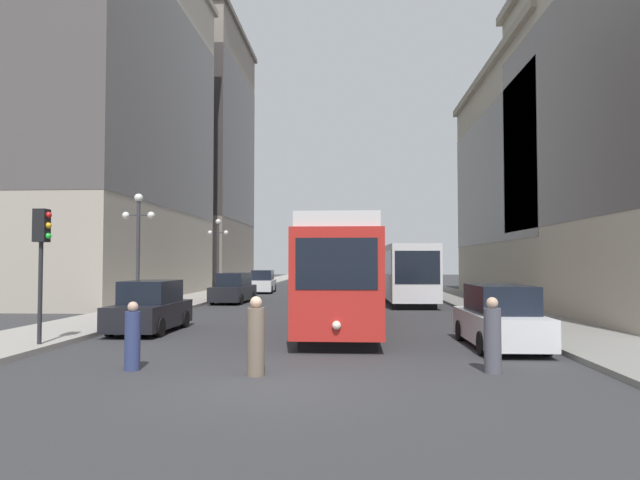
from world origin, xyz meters
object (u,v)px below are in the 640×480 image
(parked_car_left_far, at_px, (234,289))
(traffic_light_near_left, at_px, (42,240))
(parked_car_left_near, at_px, (263,282))
(pedestrian_on_sidewalk, at_px, (493,338))
(lamp_post_left_near, at_px, (138,235))
(pedestrian_crossing_far, at_px, (256,339))
(pedestrian_crossing_near, at_px, (133,338))
(parked_car_right_far, at_px, (500,318))
(parked_car_left_mid, at_px, (150,308))
(lamp_post_left_far, at_px, (218,245))
(streetcar, at_px, (342,272))
(transit_bus, at_px, (403,271))

(parked_car_left_far, relative_size, traffic_light_near_left, 1.28)
(parked_car_left_near, bearing_deg, pedestrian_on_sidewalk, -75.14)
(pedestrian_on_sidewalk, relative_size, traffic_light_near_left, 0.44)
(parked_car_left_far, distance_m, pedestrian_on_sidewalk, 23.40)
(lamp_post_left_near, bearing_deg, pedestrian_crossing_far, -57.82)
(pedestrian_crossing_near, height_order, lamp_post_left_near, lamp_post_left_near)
(parked_car_left_near, bearing_deg, traffic_light_near_left, -96.17)
(parked_car_left_near, bearing_deg, pedestrian_crossing_near, -89.14)
(parked_car_left_near, relative_size, parked_car_right_far, 1.09)
(parked_car_left_mid, bearing_deg, parked_car_left_far, 90.56)
(parked_car_left_far, xyz_separation_m, pedestrian_on_sidewalk, (10.34, -20.98, -0.05))
(parked_car_left_mid, relative_size, parked_car_right_far, 0.96)
(parked_car_left_near, height_order, lamp_post_left_far, lamp_post_left_far)
(pedestrian_crossing_near, height_order, traffic_light_near_left, traffic_light_near_left)
(parked_car_left_mid, bearing_deg, streetcar, 18.96)
(lamp_post_left_near, distance_m, lamp_post_left_far, 14.29)
(parked_car_right_far, height_order, lamp_post_left_far, lamp_post_left_far)
(transit_bus, xyz_separation_m, pedestrian_crossing_far, (-5.35, -23.05, -1.14))
(pedestrian_crossing_near, relative_size, lamp_post_left_near, 0.30)
(pedestrian_on_sidewalk, xyz_separation_m, lamp_post_left_near, (-12.25, 10.51, 2.83))
(parked_car_left_mid, height_order, parked_car_left_far, same)
(traffic_light_near_left, height_order, lamp_post_left_far, lamp_post_left_far)
(parked_car_left_mid, bearing_deg, parked_car_right_far, -14.34)
(parked_car_left_far, xyz_separation_m, pedestrian_crossing_far, (5.08, -21.57, -0.04))
(streetcar, relative_size, lamp_post_left_near, 2.67)
(pedestrian_crossing_near, bearing_deg, parked_car_left_near, 8.10)
(parked_car_left_mid, height_order, parked_car_right_far, same)
(parked_car_right_far, bearing_deg, parked_car_left_far, -57.06)
(parked_car_left_mid, relative_size, pedestrian_on_sidewalk, 2.56)
(parked_car_left_far, relative_size, pedestrian_on_sidewalk, 2.90)
(parked_car_left_mid, bearing_deg, pedestrian_crossing_far, -55.05)
(parked_car_left_far, relative_size, lamp_post_left_near, 0.94)
(parked_car_left_near, relative_size, pedestrian_on_sidewalk, 2.93)
(parked_car_left_mid, bearing_deg, transit_bus, 56.84)
(transit_bus, bearing_deg, pedestrian_crossing_near, -111.27)
(streetcar, height_order, parked_car_left_far, streetcar)
(pedestrian_crossing_far, xyz_separation_m, pedestrian_on_sidewalk, (5.26, 0.59, -0.02))
(parked_car_right_far, relative_size, lamp_post_left_far, 0.86)
(traffic_light_near_left, bearing_deg, transit_bus, 58.49)
(parked_car_left_near, distance_m, lamp_post_left_near, 22.01)
(streetcar, distance_m, parked_car_left_near, 24.17)
(pedestrian_crossing_near, distance_m, lamp_post_left_far, 25.42)
(lamp_post_left_far, bearing_deg, streetcar, -60.92)
(parked_car_left_mid, relative_size, traffic_light_near_left, 1.13)
(streetcar, relative_size, parked_car_right_far, 3.08)
(parked_car_right_far, height_order, parked_car_left_far, same)
(transit_bus, bearing_deg, parked_car_right_far, -87.86)
(streetcar, relative_size, parked_car_left_far, 2.85)
(pedestrian_crossing_near, bearing_deg, parked_car_left_far, 10.09)
(parked_car_right_far, xyz_separation_m, pedestrian_on_sidewalk, (-1.15, -3.78, -0.05))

